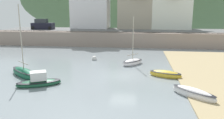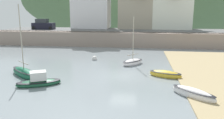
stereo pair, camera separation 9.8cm
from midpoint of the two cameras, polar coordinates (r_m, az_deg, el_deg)
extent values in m
cube|color=gray|center=(22.28, 2.97, -4.04)|extent=(48.00, 40.00, 0.06)
cube|color=gray|center=(38.67, 4.87, 4.95)|extent=(48.00, 2.40, 2.40)
cube|color=#606060|center=(42.21, 5.12, 7.16)|extent=(48.00, 9.00, 0.10)
cube|color=white|center=(47.55, -5.09, 13.54)|extent=(7.22, 5.63, 9.45)
cube|color=#A99E89|center=(46.50, 7.16, 11.45)|extent=(8.48, 5.68, 6.11)
cube|color=white|center=(46.84, 14.41, 11.11)|extent=(7.24, 5.82, 6.01)
ellipsoid|color=#185B3E|center=(23.54, -20.80, -3.20)|extent=(4.17, 3.70, 0.98)
ellipsoid|color=black|center=(23.47, -20.85, -2.57)|extent=(4.09, 3.62, 0.12)
cylinder|color=#B2A893|center=(22.89, -21.48, 5.18)|extent=(0.09, 0.09, 5.96)
cylinder|color=gray|center=(23.29, -21.00, -0.76)|extent=(1.71, 1.41, 0.07)
ellipsoid|color=#1E5739|center=(20.42, -17.54, -5.63)|extent=(3.89, 2.85, 0.61)
ellipsoid|color=black|center=(20.37, -17.57, -5.19)|extent=(3.81, 2.79, 0.12)
cube|color=silver|center=(20.23, -17.67, -3.84)|extent=(1.57, 1.42, 0.73)
ellipsoid|color=white|center=(26.51, 5.26, -0.78)|extent=(2.83, 3.00, 0.84)
ellipsoid|color=black|center=(26.45, 5.27, -0.29)|extent=(2.77, 2.94, 0.12)
cylinder|color=#B2A893|center=(26.00, 5.38, 5.23)|extent=(0.09, 0.09, 4.75)
cylinder|color=gray|center=(26.31, 5.30, 1.20)|extent=(1.24, 1.41, 0.07)
ellipsoid|color=gold|center=(22.37, 13.19, -3.65)|extent=(3.26, 2.18, 0.79)
ellipsoid|color=black|center=(22.31, 13.21, -3.11)|extent=(3.19, 2.13, 0.12)
ellipsoid|color=white|center=(17.92, 19.59, -8.06)|extent=(3.18, 3.16, 0.93)
ellipsoid|color=black|center=(17.83, 19.65, -7.30)|extent=(3.11, 3.10, 0.12)
cube|color=black|center=(45.93, -16.52, 7.95)|extent=(4.12, 1.75, 1.20)
cube|color=#282D33|center=(45.97, -16.88, 9.12)|extent=(2.12, 1.53, 0.80)
cylinder|color=black|center=(46.06, -14.20, 7.75)|extent=(0.64, 0.22, 0.64)
cylinder|color=black|center=(44.58, -14.94, 7.56)|extent=(0.64, 0.22, 0.64)
cylinder|color=black|center=(47.36, -17.96, 7.65)|extent=(0.64, 0.22, 0.64)
cylinder|color=black|center=(45.92, -18.80, 7.45)|extent=(0.64, 0.22, 0.64)
sphere|color=silver|center=(28.88, -4.27, 0.28)|extent=(0.64, 0.64, 0.64)
camera|label=1|loc=(0.05, -89.71, 0.07)|focal=36.95mm
camera|label=2|loc=(0.05, 90.29, -0.07)|focal=36.95mm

